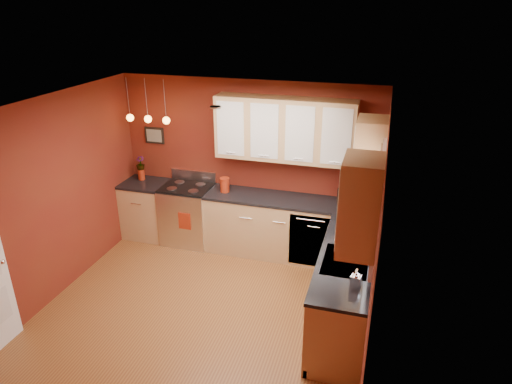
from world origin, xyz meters
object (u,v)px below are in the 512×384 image
(sink, at_px, (346,263))
(coffee_maker, at_px, (344,198))
(soap_pump, at_px, (356,279))
(gas_range, at_px, (188,214))
(red_canister, at_px, (225,185))

(sink, distance_m, coffee_maker, 1.51)
(sink, relative_size, soap_pump, 3.21)
(gas_range, relative_size, soap_pump, 5.09)
(coffee_maker, bearing_deg, soap_pump, -98.79)
(gas_range, relative_size, sink, 1.59)
(coffee_maker, height_order, soap_pump, coffee_maker)
(gas_range, height_order, soap_pump, soap_pump)
(sink, distance_m, soap_pump, 0.53)
(coffee_maker, relative_size, soap_pump, 1.10)
(gas_range, bearing_deg, red_canister, 0.25)
(red_canister, bearing_deg, coffee_maker, -0.25)
(gas_range, xyz_separation_m, red_canister, (0.64, 0.00, 0.57))
(sink, height_order, coffee_maker, sink)
(sink, bearing_deg, gas_range, 150.22)
(gas_range, bearing_deg, soap_pump, -35.80)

